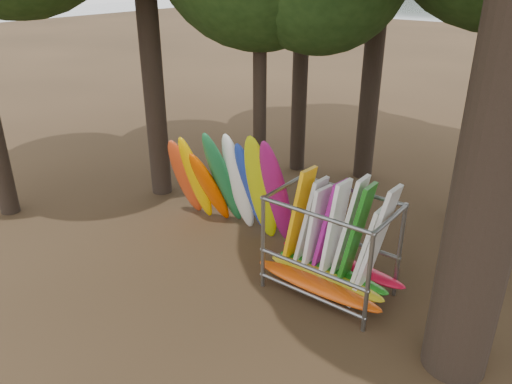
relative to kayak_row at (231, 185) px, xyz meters
The scene contains 3 objects.
ground 2.44m from the kayak_row, 46.16° to the right, with size 120.00×120.00×0.00m, color #47331E.
kayak_row is the anchor object (origin of this frame).
storage_rack 3.53m from the kayak_row, 11.95° to the right, with size 3.15×1.59×2.83m.
Camera 1 is at (6.46, -7.65, 6.68)m, focal length 35.00 mm.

